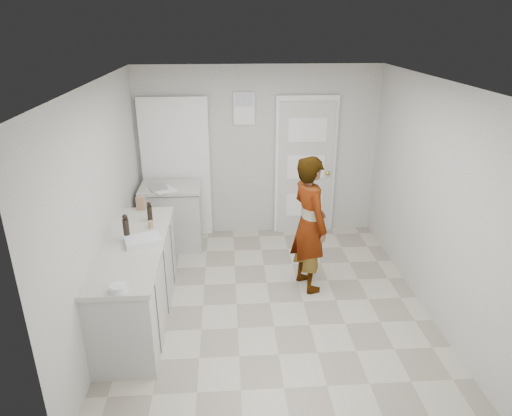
{
  "coord_description": "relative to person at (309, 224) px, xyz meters",
  "views": [
    {
      "loc": [
        -0.46,
        -4.47,
        3.05
      ],
      "look_at": [
        -0.14,
        0.4,
        1.04
      ],
      "focal_mm": 32.0,
      "sensor_mm": 36.0,
      "label": 1
    }
  ],
  "objects": [
    {
      "name": "room_shell",
      "position": [
        -0.66,
        1.6,
        0.19
      ],
      "size": [
        4.0,
        4.0,
        4.0
      ],
      "color": "#A29F99",
      "rests_on": "ground"
    },
    {
      "name": "oil_cruet_a",
      "position": [
        -1.84,
        0.02,
        0.2
      ],
      "size": [
        0.06,
        0.06,
        0.23
      ],
      "color": "black",
      "rests_on": "main_counter"
    },
    {
      "name": "spice_jar",
      "position": [
        -1.8,
        -0.19,
        0.14
      ],
      "size": [
        0.05,
        0.05,
        0.08
      ],
      "primitive_type": "cylinder",
      "color": "tan",
      "rests_on": "main_counter"
    },
    {
      "name": "baking_dish",
      "position": [
        -1.83,
        -0.55,
        0.12
      ],
      "size": [
        0.41,
        0.35,
        0.06
      ],
      "rotation": [
        0.0,
        0.0,
        0.31
      ],
      "color": "silver",
      "rests_on": "main_counter"
    },
    {
      "name": "oil_cruet_b",
      "position": [
        -2.01,
        -0.47,
        0.23
      ],
      "size": [
        0.06,
        0.06,
        0.29
      ],
      "color": "black",
      "rests_on": "main_counter"
    },
    {
      "name": "cake_mix_box",
      "position": [
        -2.0,
        0.34,
        0.18
      ],
      "size": [
        0.11,
        0.06,
        0.17
      ],
      "primitive_type": "cube",
      "rotation": [
        0.0,
        0.0,
        -0.12
      ],
      "color": "#966B4B",
      "rests_on": "main_counter"
    },
    {
      "name": "egg_bowl",
      "position": [
        -1.89,
        -1.45,
        0.12
      ],
      "size": [
        0.15,
        0.15,
        0.06
      ],
      "color": "silver",
      "rests_on": "main_counter"
    },
    {
      "name": "person",
      "position": [
        0.0,
        0.0,
        0.0
      ],
      "size": [
        0.58,
        0.7,
        1.66
      ],
      "primitive_type": "imported",
      "rotation": [
        0.0,
        0.0,
        1.91
      ],
      "color": "silver",
      "rests_on": "ground"
    },
    {
      "name": "ground",
      "position": [
        -0.49,
        -0.36,
        -0.83
      ],
      "size": [
        4.0,
        4.0,
        0.0
      ],
      "primitive_type": "plane",
      "color": "gray",
      "rests_on": "ground"
    },
    {
      "name": "papers",
      "position": [
        -1.83,
        1.06,
        0.1
      ],
      "size": [
        0.43,
        0.45,
        0.01
      ],
      "primitive_type": "cube",
      "rotation": [
        0.0,
        0.0,
        0.61
      ],
      "color": "white",
      "rests_on": "side_counter"
    },
    {
      "name": "main_counter",
      "position": [
        -1.94,
        -0.56,
        -0.4
      ],
      "size": [
        0.64,
        1.96,
        0.93
      ],
      "color": "silver",
      "rests_on": "ground"
    },
    {
      "name": "side_counter",
      "position": [
        -1.74,
        1.19,
        -0.4
      ],
      "size": [
        0.84,
        0.61,
        0.93
      ],
      "color": "silver",
      "rests_on": "ground"
    }
  ]
}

